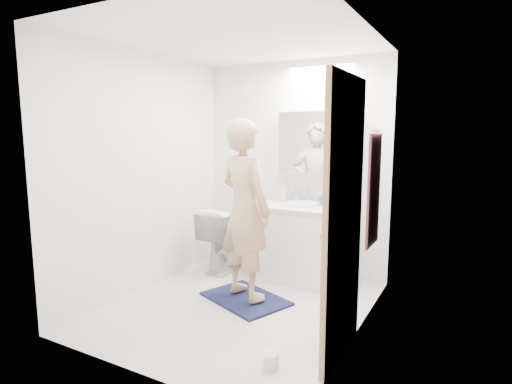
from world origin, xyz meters
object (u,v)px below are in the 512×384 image
Objects in this scene: soap_bottle_b at (295,195)px; toilet_paper_roll at (271,360)px; medicine_cabinet at (317,142)px; toilet at (227,238)px; toothbrush_cup at (323,201)px; soap_bottle_a at (283,192)px; person at (245,209)px; vanity_cabinet at (300,244)px.

toilet_paper_roll is at bearing -71.28° from soap_bottle_b.
toilet is (-0.96, -0.32, -1.13)m from medicine_cabinet.
toilet is at bearing -165.57° from toothbrush_cup.
toilet is 6.78× the size of toilet_paper_roll.
medicine_cabinet is 0.68m from soap_bottle_a.
soap_bottle_a is at bearing -167.90° from soap_bottle_b.
person is 7.32× the size of soap_bottle_a.
toilet_paper_roll is at bearing -67.26° from soap_bottle_a.
vanity_cabinet is 0.53× the size of person.
soap_bottle_b is at bearing 12.10° from soap_bottle_a.
soap_bottle_a reaches higher than vanity_cabinet.
vanity_cabinet is 0.56m from soap_bottle_b.
toilet is at bearing -25.25° from person.
vanity_cabinet is at bearing -140.28° from toothbrush_cup.
toothbrush_cup is (0.11, -0.05, -0.63)m from medicine_cabinet.
soap_bottle_a is 0.15m from soap_bottle_b.
soap_bottle_a reaches higher than toothbrush_cup.
medicine_cabinet is 2.45m from toilet_paper_roll.
medicine_cabinet reaches higher than soap_bottle_a.
soap_bottle_b is at bearing 176.60° from toothbrush_cup.
soap_bottle_b is at bearing -172.53° from medicine_cabinet.
vanity_cabinet is 0.63m from soap_bottle_a.
soap_bottle_b is 1.54× the size of toothbrush_cup.
medicine_cabinet is at bearing -158.67° from toilet.
toothbrush_cup is (0.48, 0.01, -0.07)m from soap_bottle_a.
medicine_cabinet reaches higher than toothbrush_cup.
toilet_paper_roll is (0.50, -1.72, -0.34)m from vanity_cabinet.
person is 15.34× the size of toilet_paper_roll.
soap_bottle_b is (0.73, 0.29, 0.53)m from toilet.
soap_bottle_b is (0.14, 0.03, -0.03)m from soap_bottle_a.
soap_bottle_b is 2.18m from toilet_paper_roll.
soap_bottle_a is (-0.05, 0.96, 0.04)m from person.
toothbrush_cup is 2.07m from toilet_paper_roll.
soap_bottle_b is at bearing -73.36° from person.
toilet is 4.60× the size of soap_bottle_b.
person reaches higher than soap_bottle_b.
vanity_cabinet is 8.18× the size of toilet_paper_roll.
medicine_cabinet is 1.18× the size of toilet.
person reaches higher than vanity_cabinet.
soap_bottle_a is at bearing 112.74° from toilet_paper_roll.
toilet_paper_roll is (0.78, -1.87, -0.89)m from soap_bottle_a.
toilet is at bearing -158.05° from soap_bottle_b.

